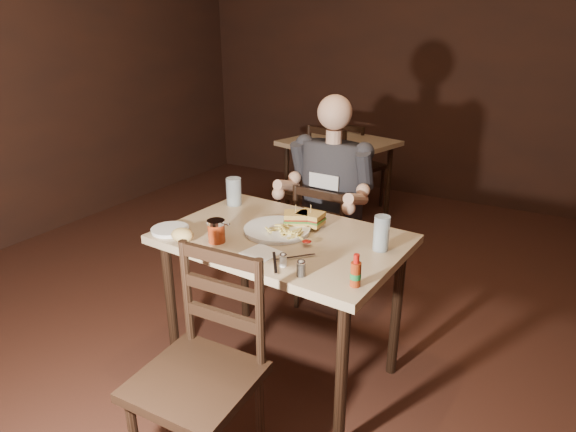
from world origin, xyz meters
The scene contains 24 objects.
room_shell centered at (0.00, 0.00, 1.40)m, with size 7.00×7.00×7.00m.
main_table centered at (-0.26, 0.29, 0.68)m, with size 1.15×0.81×0.77m.
bg_table centered at (-0.86, 2.29, 0.68)m, with size 0.99×0.99×0.77m.
chair_far centered at (-0.33, 1.00, 0.41)m, with size 0.38×0.42×0.83m, color black, non-canonical shape.
chair_near centered at (-0.22, -0.42, 0.46)m, with size 0.42×0.46×0.91m, color black, non-canonical shape.
bg_chair_far centered at (-0.86, 2.84, 0.42)m, with size 0.39×0.43×0.84m, color black, non-canonical shape.
bg_chair_near centered at (-0.86, 1.74, 0.47)m, with size 0.44×0.48×0.95m, color black, non-canonical shape.
diner centered at (-0.33, 0.96, 0.88)m, with size 0.53×0.41×0.91m, color #28272C, non-canonical shape.
dinner_plate centered at (-0.30, 0.31, 0.78)m, with size 0.31×0.31×0.02m, color white.
sandwich_left centered at (-0.19, 0.44, 0.84)m, with size 0.12×0.10×0.10m, color #DFB75E, non-canonical shape.
sandwich_right centered at (-0.25, 0.40, 0.84)m, with size 0.11×0.09×0.10m, color #DFB75E, non-canonical shape.
fries_pile centered at (-0.23, 0.27, 0.81)m, with size 0.24×0.17×0.04m, color #CCB85A, non-canonical shape.
ketchup_dollop centered at (-0.11, 0.24, 0.79)m, with size 0.04×0.04×0.01m, color maroon.
glass_left centered at (-0.70, 0.52, 0.85)m, with size 0.08×0.08×0.15m, color silver.
glass_right centered at (0.19, 0.36, 0.85)m, with size 0.07×0.07×0.16m, color silver.
hot_sauce centered at (0.22, 0.01, 0.84)m, with size 0.04×0.04×0.13m, color maroon, non-canonical shape.
salt_shaker centered at (-0.10, 0.02, 0.80)m, with size 0.03×0.03×0.06m, color white, non-canonical shape.
pepper_shaker centered at (0.00, -0.02, 0.80)m, with size 0.04×0.04×0.07m, color #38332D, non-canonical shape.
syrup_dispenser centered at (-0.48, 0.08, 0.82)m, with size 0.08×0.08×0.11m, color maroon, non-canonical shape.
napkin centered at (-0.24, 0.08, 0.77)m, with size 0.14×0.13×0.00m, color white.
knife centered at (-0.14, 0.02, 0.78)m, with size 0.01×0.20×0.00m, color silver.
fork centered at (-0.09, 0.10, 0.78)m, with size 0.01×0.18×0.01m, color silver.
side_plate centered at (-0.75, 0.06, 0.78)m, with size 0.17×0.17×0.01m, color white.
bread_roll centered at (-0.60, -0.02, 0.81)m, with size 0.11×0.09×0.06m, color tan.
Camera 1 is at (0.79, -1.50, 1.67)m, focal length 30.00 mm.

